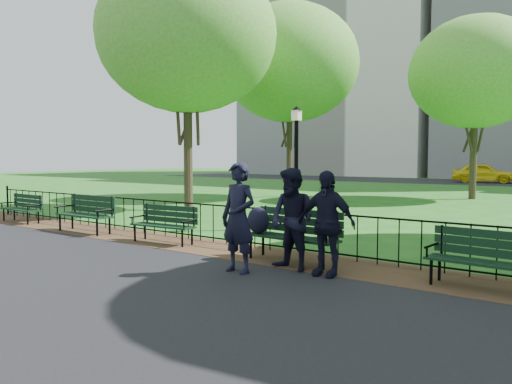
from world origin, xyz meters
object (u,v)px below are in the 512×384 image
Objects in this scene: park_bench_main at (277,225)px; park_bench_right_a at (488,254)px; lamppost at (296,163)px; person_mid at (292,219)px; person_left at (238,218)px; park_bench_left_a at (166,220)px; person_right at (326,223)px; tree_near_w at (187,36)px; park_bench_left_c at (24,205)px; tree_mid_w at (290,63)px; park_bench_left_b at (88,210)px; taxi at (483,173)px; tree_far_c at (476,73)px.

park_bench_right_a is (3.73, 0.08, -0.13)m from park_bench_main.
park_bench_main is 0.58× the size of lamppost.
person_mid is at bearing -163.83° from park_bench_right_a.
park_bench_left_a is at bearing 160.42° from person_left.
park_bench_main is at bearing -62.85° from lamppost.
person_right is (3.32, -4.36, -0.95)m from lamppost.
tree_near_w is 12.55m from person_right.
park_bench_left_c is 0.49× the size of lamppost.
person_right is (1.30, 0.69, -0.07)m from person_left.
lamppost is 12.21m from tree_mid_w.
person_right is (-2.37, -0.63, 0.33)m from park_bench_right_a.
tree_mid_w is 5.04× the size of person_left.
lamppost reaches higher than park_bench_main.
park_bench_right_a reaches higher than park_bench_left_c.
park_bench_right_a is 0.19× the size of tree_near_w.
lamppost is 5.56m from person_right.
person_mid is (3.85, -0.64, 0.36)m from park_bench_left_a.
park_bench_left_a is at bearing 1.92° from park_bench_left_b.
park_bench_left_b is at bearing -71.10° from tree_near_w.
lamppost reaches higher than park_bench_left_c.
person_mid reaches higher than park_bench_main.
park_bench_main is 16.59m from tree_mid_w.
park_bench_left_b is 33.57m from taxi.
person_left is at bearing -11.50° from park_bench_left_b.
person_left is 1.47m from person_right.
tree_mid_w reaches higher than taxi.
lamppost is at bearing -96.13° from tree_far_c.
park_bench_left_c is at bearing 175.87° from park_bench_left_a.
person_mid reaches higher than park_bench_left_a.
person_mid is (8.94, -13.71, -5.68)m from tree_mid_w.
tree_mid_w is at bearing 125.18° from park_bench_main.
tree_near_w is 2.08× the size of taxi.
person_right is at bearing 11.42° from person_mid.
person_mid is 1.02× the size of person_right.
park_bench_left_a is at bearing 169.64° from person_right.
person_mid is at bearing 178.85° from person_right.
park_bench_left_a is 1.03× the size of park_bench_left_c.
tree_near_w is at bearing 77.62° from park_bench_left_c.
park_bench_right_a is 0.39× the size of taxi.
park_bench_main is 5.98m from park_bench_left_b.
lamppost reaches higher than park_bench_right_a.
park_bench_right_a is 18.71m from tree_mid_w.
park_bench_right_a is 0.99× the size of person_right.
tree_near_w reaches higher than park_bench_main.
person_left reaches higher than park_bench_left_a.
park_bench_right_a is at bearing -4.59° from park_bench_left_a.
person_right is at bearing -2.45° from park_bench_left_c.
taxi is (5.70, 33.44, 0.24)m from park_bench_left_c.
park_bench_left_b is 0.42× the size of taxi.
taxi is at bearing 99.25° from park_bench_main.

